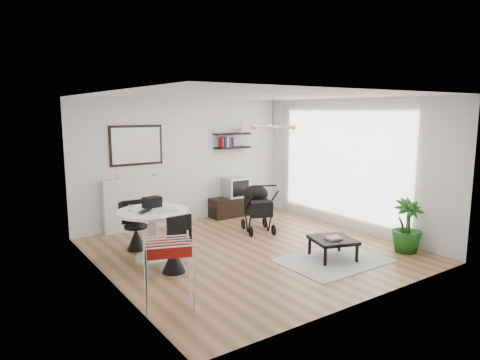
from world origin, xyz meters
TOP-DOWN VIEW (x-y plane):
  - floor at (0.00, 0.00)m, footprint 5.00×5.00m
  - ceiling at (0.00, 0.00)m, footprint 5.00×5.00m
  - wall_back at (0.00, 2.50)m, footprint 5.00×0.00m
  - wall_left at (-2.50, 0.00)m, footprint 0.00×5.00m
  - wall_right at (2.50, 0.00)m, footprint 0.00×5.00m
  - sheer_curtain at (2.40, 0.20)m, footprint 0.04×3.60m
  - fireplace at (-1.10, 2.42)m, footprint 1.50×0.17m
  - shelf_lower at (1.17, 2.37)m, footprint 0.90×0.25m
  - shelf_upper at (1.17, 2.37)m, footprint 0.90×0.25m
  - pendant_lamp at (0.70, 0.30)m, footprint 0.90×0.90m
  - tv_console at (1.17, 2.28)m, footprint 1.20×0.42m
  - crt_tv at (1.20, 2.28)m, footprint 0.53×0.46m
  - dining_table at (-1.62, 0.48)m, footprint 1.16×1.16m
  - laptop at (-1.76, 0.40)m, footprint 0.38×0.36m
  - black_bag at (-1.54, 0.71)m, footprint 0.32×0.22m
  - newspaper at (-1.45, 0.34)m, footprint 0.36×0.32m
  - drinking_glass at (-1.94, 0.64)m, footprint 0.07×0.07m
  - chair_far at (-1.66, 1.20)m, footprint 0.41×0.42m
  - chair_near at (-1.58, -0.19)m, footprint 0.44×0.45m
  - drying_rack at (-2.18, -1.29)m, footprint 0.75×0.73m
  - stroller at (0.84, 0.94)m, footprint 0.78×0.96m
  - rug at (0.82, -1.20)m, footprint 1.73×1.25m
  - coffee_table at (0.87, -1.12)m, footprint 0.84×0.84m
  - magazines at (0.84, -1.16)m, footprint 0.28×0.24m
  - potted_plant at (2.20, -1.59)m, footprint 0.67×0.67m

SIDE VIEW (x-z plane):
  - floor at x=0.00m, z-range 0.00..0.00m
  - rug at x=0.82m, z-range 0.00..0.01m
  - tv_console at x=1.17m, z-range 0.00..0.45m
  - chair_far at x=-1.66m, z-range -0.16..0.71m
  - chair_near at x=-1.58m, z-range -0.17..0.76m
  - coffee_table at x=0.87m, z-range 0.14..0.49m
  - magazines at x=0.84m, z-range 0.35..0.39m
  - stroller at x=0.84m, z-range -0.08..0.98m
  - potted_plant at x=2.20m, z-range 0.00..0.93m
  - drying_rack at x=-2.18m, z-range 0.02..0.92m
  - dining_table at x=-1.62m, z-range 0.14..0.98m
  - crt_tv at x=1.20m, z-range 0.45..0.91m
  - fireplace at x=-1.10m, z-range -0.39..1.77m
  - newspaper at x=-1.45m, z-range 0.85..0.86m
  - laptop at x=-1.76m, z-range 0.85..0.87m
  - drinking_glass at x=-1.94m, z-range 0.85..0.96m
  - black_bag at x=-1.54m, z-range 0.85..1.02m
  - wall_back at x=0.00m, z-range -1.15..3.85m
  - wall_left at x=-2.50m, z-range -1.15..3.85m
  - wall_right at x=2.50m, z-range -1.15..3.85m
  - sheer_curtain at x=2.40m, z-range 0.05..2.65m
  - shelf_lower at x=1.17m, z-range 1.58..1.62m
  - shelf_upper at x=1.17m, z-range 1.90..1.94m
  - pendant_lamp at x=0.70m, z-range 2.10..2.20m
  - ceiling at x=0.00m, z-range 2.70..2.70m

